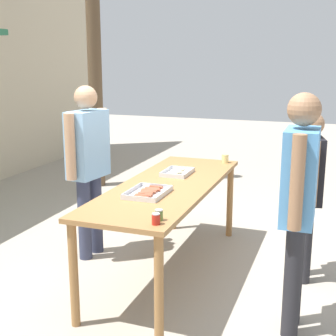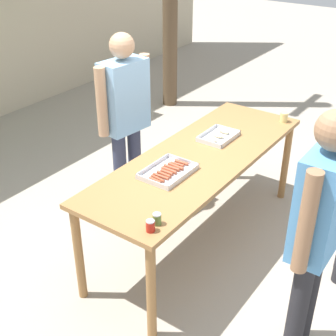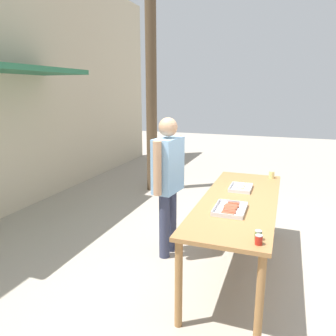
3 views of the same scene
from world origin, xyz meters
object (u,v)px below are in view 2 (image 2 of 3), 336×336
(food_tray_buns, at_px, (219,136))
(beer_cup, at_px, (284,117))
(condiment_jar_mustard, at_px, (150,226))
(person_customer_holding_hotdog, at_px, (319,222))
(food_tray_sausages, at_px, (168,172))
(condiment_jar_ketchup, at_px, (157,219))
(person_server_behind_table, at_px, (125,109))

(food_tray_buns, distance_m, beer_cup, 0.76)
(condiment_jar_mustard, relative_size, beer_cup, 0.85)
(food_tray_buns, relative_size, person_customer_holding_hotdog, 0.20)
(beer_cup, bearing_deg, food_tray_sausages, 167.33)
(person_customer_holding_hotdog, bearing_deg, condiment_jar_ketchup, -68.72)
(condiment_jar_ketchup, relative_size, beer_cup, 0.85)
(food_tray_sausages, distance_m, condiment_jar_mustard, 0.76)
(food_tray_sausages, height_order, person_server_behind_table, person_server_behind_table)
(food_tray_buns, bearing_deg, condiment_jar_ketchup, -166.55)
(condiment_jar_mustard, distance_m, condiment_jar_ketchup, 0.09)
(food_tray_sausages, relative_size, condiment_jar_ketchup, 5.28)
(food_tray_sausages, distance_m, food_tray_buns, 0.80)
(food_tray_sausages, bearing_deg, condiment_jar_ketchup, -150.77)
(person_server_behind_table, bearing_deg, food_tray_buns, -64.30)
(condiment_jar_ketchup, distance_m, person_server_behind_table, 1.63)
(food_tray_sausages, bearing_deg, condiment_jar_mustard, -153.21)
(food_tray_buns, relative_size, condiment_jar_ketchup, 4.44)
(person_server_behind_table, relative_size, person_customer_holding_hotdog, 0.99)
(food_tray_sausages, xyz_separation_m, condiment_jar_ketchup, (-0.59, -0.33, 0.03))
(person_server_behind_table, bearing_deg, beer_cup, -43.84)
(food_tray_sausages, height_order, condiment_jar_ketchup, condiment_jar_ketchup)
(condiment_jar_ketchup, bearing_deg, condiment_jar_mustard, -172.59)
(food_tray_buns, bearing_deg, condiment_jar_mustard, -166.89)
(condiment_jar_ketchup, xyz_separation_m, beer_cup, (2.07, -0.00, 0.01))
(condiment_jar_mustard, bearing_deg, food_tray_buns, 13.11)
(condiment_jar_ketchup, bearing_deg, person_server_behind_table, 47.43)
(condiment_jar_mustard, height_order, person_server_behind_table, person_server_behind_table)
(food_tray_buns, xyz_separation_m, person_server_behind_table, (-0.29, 0.86, 0.15))
(condiment_jar_mustard, xyz_separation_m, condiment_jar_ketchup, (0.09, 0.01, 0.00))
(food_tray_sausages, relative_size, beer_cup, 4.51)
(condiment_jar_mustard, distance_m, person_server_behind_table, 1.69)
(condiment_jar_mustard, xyz_separation_m, person_customer_holding_hotdog, (0.46, -0.93, 0.15))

